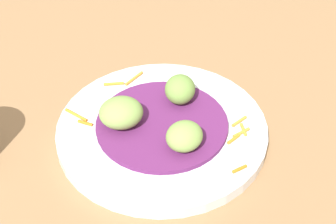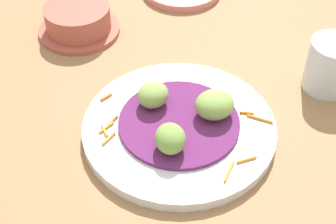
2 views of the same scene
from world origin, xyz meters
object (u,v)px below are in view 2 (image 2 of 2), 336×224
(water_glass, at_px, (331,65))
(guac_scoop_right, at_px, (170,139))
(guac_scoop_center, at_px, (153,95))
(terracotta_bowl, at_px, (78,21))
(guac_scoop_left, at_px, (215,105))
(main_plate, at_px, (179,128))

(water_glass, bearing_deg, guac_scoop_right, -172.08)
(guac_scoop_center, xyz_separation_m, terracotta_bowl, (-0.04, 0.24, -0.02))
(guac_scoop_left, distance_m, terracotta_bowl, 0.32)
(guac_scoop_left, bearing_deg, terracotta_bowl, 110.15)
(guac_scoop_right, relative_size, terracotta_bowl, 0.33)
(main_plate, distance_m, water_glass, 0.25)
(terracotta_bowl, distance_m, water_glass, 0.43)
(guac_scoop_left, xyz_separation_m, guac_scoop_right, (-0.08, -0.03, -0.00))
(guac_scoop_right, xyz_separation_m, terracotta_bowl, (-0.03, 0.33, -0.02))
(main_plate, bearing_deg, terracotta_bowl, 101.50)
(terracotta_bowl, bearing_deg, guac_scoop_left, -69.85)
(guac_scoop_left, relative_size, guac_scoop_center, 1.20)
(guac_scoop_center, bearing_deg, guac_scoop_right, -97.88)
(guac_scoop_left, xyz_separation_m, water_glass, (0.20, 0.01, 0.00))
(main_plate, xyz_separation_m, water_glass, (0.25, -0.00, 0.03))
(guac_scoop_right, bearing_deg, terracotta_bowl, 94.86)
(main_plate, distance_m, guac_scoop_center, 0.06)
(terracotta_bowl, height_order, water_glass, water_glass)
(guac_scoop_center, bearing_deg, terracotta_bowl, 99.33)
(guac_scoop_center, relative_size, water_glass, 0.57)
(guac_scoop_left, distance_m, guac_scoop_center, 0.09)
(guac_scoop_right, distance_m, water_glass, 0.28)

